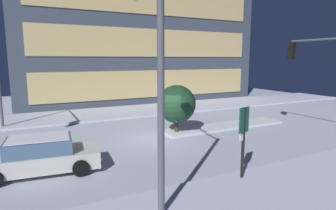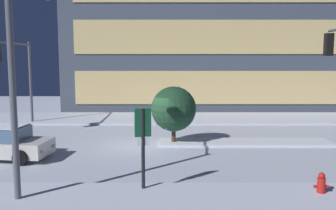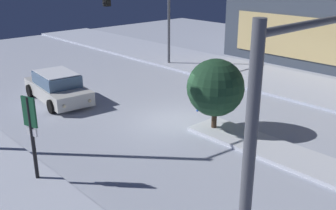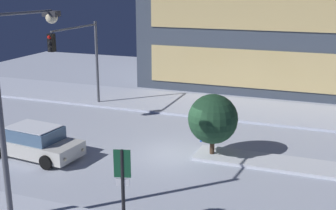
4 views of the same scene
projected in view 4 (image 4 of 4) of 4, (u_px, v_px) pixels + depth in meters
The scene contains 8 objects.
ground at pixel (178, 156), 20.72m from camera, with size 52.00×52.00×0.00m, color silver.
curb_strip_far at pixel (221, 107), 28.61m from camera, with size 52.00×5.20×0.14m, color silver.
median_strip at pixel (294, 165), 19.47m from camera, with size 9.00×1.80×0.14m, color silver.
car_near at pixel (35, 142), 20.47m from camera, with size 4.81×2.47×1.49m.
traffic_light_corner_far_left at pixel (78, 51), 26.67m from camera, with size 0.32×5.29×5.58m.
street_lamp_arched at pixel (18, 84), 14.42m from camera, with size 0.70×3.02×7.14m.
parking_info_sign at pixel (123, 179), 14.02m from camera, with size 0.55×0.21×2.84m.
decorated_tree_median at pixel (213, 119), 20.16m from camera, with size 2.33×2.37×3.03m.
Camera 4 is at (6.24, -18.28, 7.90)m, focal length 46.44 mm.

